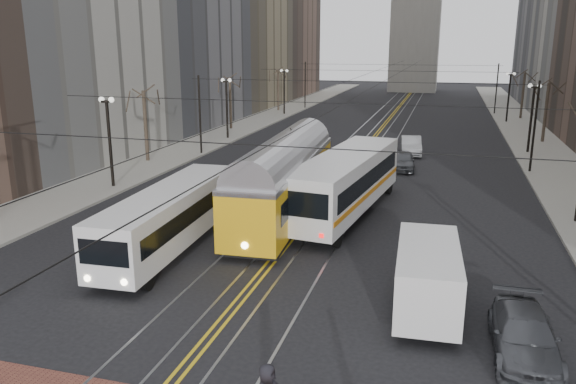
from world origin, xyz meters
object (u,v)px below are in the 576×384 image
Objects in this scene: cargo_van at (427,280)px; sedan_silver at (411,145)px; rear_bus at (346,185)px; sedan_grey at (404,161)px; streetcar at (285,185)px; sedan_parked at (524,335)px; transit_bus at (171,220)px.

cargo_van is 1.16× the size of sedan_silver.
sedan_grey is at bearing 87.03° from rear_bus.
streetcar is 3.12× the size of sedan_silver.
sedan_parked is at bearing -38.08° from cargo_van.
sedan_silver is (8.99, 25.98, -0.62)m from transit_bus.
transit_bus is at bearing -115.23° from sedan_silver.
sedan_grey is at bearing 101.63° from sedan_parked.
cargo_van reaches higher than sedan_parked.
transit_bus reaches higher than sedan_grey.
streetcar reaches higher than rear_bus.
cargo_van is 1.19× the size of sedan_parked.
cargo_van is at bearing -91.37° from sedan_silver.
rear_bus reaches higher than cargo_van.
cargo_van is 29.40m from sedan_silver.
cargo_van is at bearing -18.45° from transit_bus.
transit_bus is at bearing -118.30° from sedan_grey.
sedan_parked is at bearing -22.87° from transit_bus.
transit_bus is 21.65m from sedan_grey.
streetcar is 1.14× the size of rear_bus.
transit_bus is 10.05m from rear_bus.
streetcar is 14.51m from sedan_grey.
streetcar is 15.93m from sedan_parked.
transit_bus is 0.76× the size of streetcar.
sedan_silver is at bearing 92.07° from cargo_van.
rear_bus reaches higher than transit_bus.
sedan_silver is (2.32, 18.48, -0.89)m from rear_bus.
cargo_van is 23.19m from sedan_grey.
cargo_van is at bearing -58.98° from rear_bus.
transit_bus reaches higher than sedan_parked.
streetcar is 2.70× the size of cargo_van.
rear_bus reaches higher than sedan_grey.
sedan_parked is (14.37, -5.39, -0.73)m from transit_bus.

